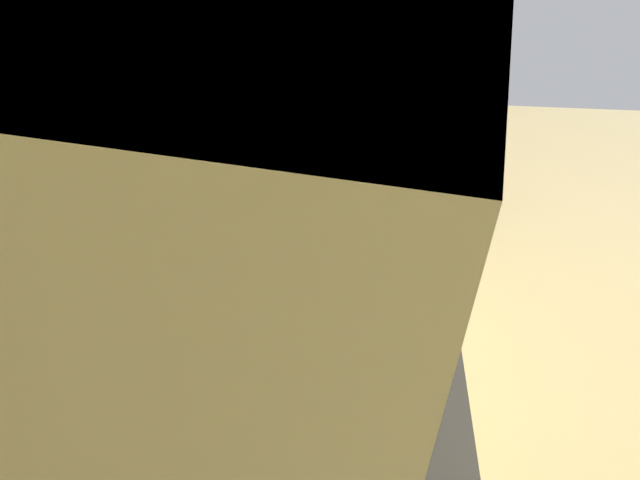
{
  "coord_description": "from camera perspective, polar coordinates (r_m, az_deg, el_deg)",
  "views": [
    {
      "loc": [
        -1.57,
        1.27,
        2.12
      ],
      "look_at": [
        -0.66,
        1.35,
        1.34
      ],
      "focal_mm": 29.37,
      "sensor_mm": 36.0,
      "label": 1
    }
  ],
  "objects": [
    {
      "name": "ground_plane",
      "position": [
        2.93,
        29.39,
        -13.25
      ],
      "size": [
        5.83,
        5.83,
        0.0
      ],
      "primitive_type": "plane",
      "color": "tan"
    },
    {
      "name": "microwave",
      "position": [
        1.58,
        3.27,
        -1.38
      ],
      "size": [
        0.53,
        0.4,
        0.34
      ],
      "color": "white",
      "rests_on": "counter_run"
    },
    {
      "name": "oven_range",
      "position": [
        3.35,
        5.05,
        10.59
      ],
      "size": [
        0.64,
        0.69,
        1.08
      ],
      "color": "#B7BABF",
      "rests_on": "ground_plane"
    },
    {
      "name": "kettle",
      "position": [
        2.59,
        6.28,
        13.94
      ],
      "size": [
        0.18,
        0.13,
        0.18
      ],
      "color": "#B7BABF",
      "rests_on": "counter_run"
    },
    {
      "name": "counter_run",
      "position": [
        2.04,
        3.12,
        -14.56
      ],
      "size": [
        2.84,
        0.64,
        0.9
      ],
      "color": "beige",
      "rests_on": "ground_plane"
    },
    {
      "name": "bowl",
      "position": [
        2.38,
        6.17,
        10.04
      ],
      "size": [
        0.16,
        0.16,
        0.05
      ],
      "color": "silver",
      "rests_on": "counter_run"
    },
    {
      "name": "wall_back",
      "position": [
        1.76,
        -7.54,
        16.2
      ],
      "size": [
        3.77,
        0.12,
        2.81
      ],
      "primitive_type": "cube",
      "color": "beige",
      "rests_on": "ground_plane"
    }
  ]
}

